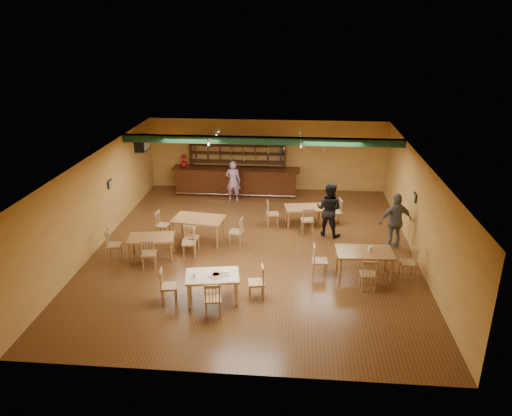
# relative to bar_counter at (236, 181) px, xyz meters

# --- Properties ---
(floor) EXTENTS (12.00, 12.00, 0.00)m
(floor) POSITION_rel_bar_counter_xyz_m (1.22, -5.15, -0.56)
(floor) COLOR #563318
(floor) RESTS_ON ground
(ceiling_beam) EXTENTS (10.00, 0.30, 0.25)m
(ceiling_beam) POSITION_rel_bar_counter_xyz_m (1.22, -2.35, 2.31)
(ceiling_beam) COLOR black
(ceiling_beam) RESTS_ON ceiling
(track_rail_left) EXTENTS (0.05, 2.50, 0.05)m
(track_rail_left) POSITION_rel_bar_counter_xyz_m (-0.58, -1.75, 2.38)
(track_rail_left) COLOR silver
(track_rail_left) RESTS_ON ceiling
(track_rail_right) EXTENTS (0.05, 2.50, 0.05)m
(track_rail_right) POSITION_rel_bar_counter_xyz_m (2.62, -1.75, 2.38)
(track_rail_right) COLOR silver
(track_rail_right) RESTS_ON ceiling
(ac_unit) EXTENTS (0.34, 0.70, 0.48)m
(ac_unit) POSITION_rel_bar_counter_xyz_m (-3.58, -0.95, 1.79)
(ac_unit) COLOR silver
(ac_unit) RESTS_ON wall_left
(picture_left) EXTENTS (0.04, 0.34, 0.28)m
(picture_left) POSITION_rel_bar_counter_xyz_m (-3.75, -4.15, 1.14)
(picture_left) COLOR black
(picture_left) RESTS_ON wall_left
(picture_right) EXTENTS (0.04, 0.34, 0.28)m
(picture_right) POSITION_rel_bar_counter_xyz_m (6.19, -4.65, 1.14)
(picture_right) COLOR black
(picture_right) RESTS_ON wall_right
(bar_counter) EXTENTS (5.27, 0.85, 1.13)m
(bar_counter) POSITION_rel_bar_counter_xyz_m (0.00, 0.00, 0.00)
(bar_counter) COLOR black
(bar_counter) RESTS_ON ground
(back_bar_hutch) EXTENTS (4.08, 0.40, 2.28)m
(back_bar_hutch) POSITION_rel_bar_counter_xyz_m (0.00, 0.63, 0.57)
(back_bar_hutch) COLOR black
(back_bar_hutch) RESTS_ON ground
(poinsettia) EXTENTS (0.38, 0.38, 0.53)m
(poinsettia) POSITION_rel_bar_counter_xyz_m (-2.19, 0.00, 0.83)
(poinsettia) COLOR #A80F13
(poinsettia) RESTS_ON bar_counter
(dining_table_a) EXTENTS (1.74, 1.18, 0.82)m
(dining_table_a) POSITION_rel_bar_counter_xyz_m (-0.64, -4.77, -0.16)
(dining_table_a) COLOR #A17239
(dining_table_a) RESTS_ON ground
(dining_table_b) EXTENTS (1.47, 1.01, 0.68)m
(dining_table_b) POSITION_rel_bar_counter_xyz_m (2.82, -3.09, -0.23)
(dining_table_b) COLOR #A17239
(dining_table_b) RESTS_ON ground
(dining_table_c) EXTENTS (1.49, 1.03, 0.69)m
(dining_table_c) POSITION_rel_bar_counter_xyz_m (-1.85, -6.06, -0.22)
(dining_table_c) COLOR #A17239
(dining_table_c) RESTS_ON ground
(dining_table_d) EXTENTS (1.61, 1.01, 0.79)m
(dining_table_d) POSITION_rel_bar_counter_xyz_m (4.47, -6.71, -0.17)
(dining_table_d) COLOR #A17239
(dining_table_d) RESTS_ON ground
(near_table) EXTENTS (1.49, 1.09, 0.73)m
(near_table) POSITION_rel_bar_counter_xyz_m (0.42, -8.33, -0.20)
(near_table) COLOR #CDB289
(near_table) RESTS_ON ground
(pizza_tray) EXTENTS (0.53, 0.53, 0.01)m
(pizza_tray) POSITION_rel_bar_counter_xyz_m (0.52, -8.33, 0.17)
(pizza_tray) COLOR silver
(pizza_tray) RESTS_ON near_table
(parmesan_shaker) EXTENTS (0.09, 0.09, 0.11)m
(parmesan_shaker) POSITION_rel_bar_counter_xyz_m (-0.02, -8.48, 0.22)
(parmesan_shaker) COLOR #EAE5C6
(parmesan_shaker) RESTS_ON near_table
(napkin_stack) EXTENTS (0.21, 0.16, 0.03)m
(napkin_stack) POSITION_rel_bar_counter_xyz_m (0.76, -8.14, 0.18)
(napkin_stack) COLOR white
(napkin_stack) RESTS_ON near_table
(pizza_server) EXTENTS (0.33, 0.22, 0.00)m
(pizza_server) POSITION_rel_bar_counter_xyz_m (0.67, -8.28, 0.18)
(pizza_server) COLOR silver
(pizza_server) RESTS_ON pizza_tray
(side_plate) EXTENTS (0.25, 0.25, 0.01)m
(side_plate) POSITION_rel_bar_counter_xyz_m (0.96, -8.53, 0.17)
(side_plate) COLOR white
(side_plate) RESTS_ON near_table
(patron_bar) EXTENTS (0.62, 0.43, 1.67)m
(patron_bar) POSITION_rel_bar_counter_xyz_m (-0.02, -0.83, 0.27)
(patron_bar) COLOR #81479A
(patron_bar) RESTS_ON ground
(patron_right_a) EXTENTS (1.10, 1.00, 1.85)m
(patron_right_a) POSITION_rel_bar_counter_xyz_m (3.62, -3.89, 0.36)
(patron_right_a) COLOR black
(patron_right_a) RESTS_ON ground
(patron_right_b) EXTENTS (1.15, 0.72, 1.83)m
(patron_right_b) POSITION_rel_bar_counter_xyz_m (5.67, -4.71, 0.35)
(patron_right_b) COLOR slate
(patron_right_b) RESTS_ON ground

